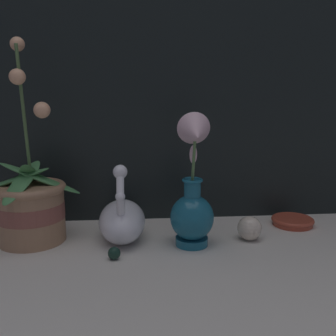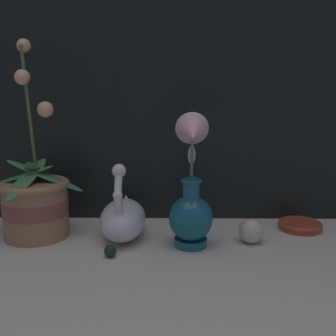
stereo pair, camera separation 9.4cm
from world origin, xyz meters
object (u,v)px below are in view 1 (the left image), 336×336
object	(u,v)px
swan_figurine	(122,219)
blue_vase	(193,201)
orchid_potted_plant	(30,205)
amber_dish	(293,221)
glass_sphere	(250,228)

from	to	relation	value
swan_figurine	blue_vase	bearing A→B (deg)	-18.25
orchid_potted_plant	amber_dish	size ratio (longest dim) A/B	4.22
orchid_potted_plant	swan_figurine	world-z (taller)	orchid_potted_plant
glass_sphere	orchid_potted_plant	bearing A→B (deg)	175.76
orchid_potted_plant	blue_vase	xyz separation A→B (m)	(0.40, -0.07, 0.02)
blue_vase	swan_figurine	bearing A→B (deg)	161.75
orchid_potted_plant	glass_sphere	distance (m)	0.56
swan_figurine	orchid_potted_plant	bearing A→B (deg)	176.71
blue_vase	amber_dish	distance (m)	0.35
blue_vase	amber_dish	bearing A→B (deg)	22.66
glass_sphere	amber_dish	bearing A→B (deg)	32.63
orchid_potted_plant	glass_sphere	xyz separation A→B (m)	(0.55, -0.04, -0.06)
blue_vase	amber_dish	size ratio (longest dim) A/B	2.78
orchid_potted_plant	swan_figurine	xyz separation A→B (m)	(0.23, -0.01, -0.04)
swan_figurine	blue_vase	xyz separation A→B (m)	(0.17, -0.06, 0.06)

